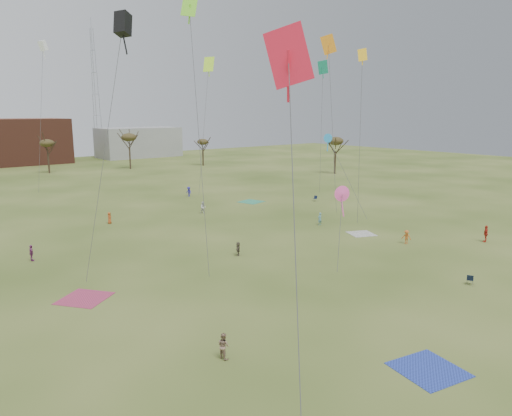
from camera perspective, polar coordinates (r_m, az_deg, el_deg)
ground at (r=36.20m, az=12.39°, el=-11.53°), size 260.00×260.00×0.00m
spectator_fore_a at (r=57.69m, az=25.69°, el=-2.78°), size 1.15×0.92×1.83m
spectator_fore_b at (r=28.61m, az=-3.89°, el=-16.05°), size 0.65×0.80×1.54m
spectator_fore_c at (r=47.29m, az=-2.15°, el=-4.87°), size 1.12×1.23×1.37m
flyer_mid_b at (r=53.75m, az=17.48°, el=-3.31°), size 0.85×1.11×1.51m
flyer_mid_c at (r=60.16m, az=7.61°, el=-1.29°), size 0.60×0.40×1.59m
spectator_mid_d at (r=50.23m, az=-25.19°, el=-4.87°), size 0.45×0.95×1.58m
spectator_mid_e at (r=66.88m, az=-6.31°, el=0.05°), size 0.88×0.74×1.64m
flyer_far_b at (r=63.27m, az=-17.06°, el=-1.13°), size 0.78×0.85×1.46m
flyer_far_c at (r=80.58m, az=-8.02°, el=1.95°), size 0.82×1.15×1.62m
blanket_blue at (r=29.37m, az=19.87°, el=-17.68°), size 3.99×3.99×0.03m
blanket_cream at (r=56.90m, az=12.44°, el=-3.02°), size 3.63×3.63×0.03m
blanket_plum at (r=39.24m, az=-19.75°, el=-10.10°), size 4.66×4.66×0.03m
blanket_olive at (r=75.12m, az=-0.59°, el=0.75°), size 4.02×4.02×0.03m
camp_chair_center at (r=43.41m, az=24.13°, el=-8.00°), size 0.70×0.67×0.87m
camp_chair_right at (r=76.14m, az=7.04°, el=1.00°), size 0.67×0.64×0.87m
kites_aloft at (r=57.73m, az=-13.84°, el=16.91°), size 51.28×73.50×24.14m
tree_line at (r=102.43m, az=-26.10°, el=6.45°), size 117.44×49.32×8.91m
building_brick at (r=144.02m, az=-26.89°, el=7.07°), size 26.00×16.00×12.00m
building_grey at (r=153.76m, az=-13.78°, el=7.61°), size 24.00×12.00×9.00m
radio_tower at (r=155.99m, az=-18.59°, el=12.81°), size 1.51×1.72×41.00m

